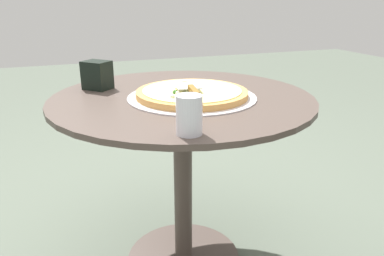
# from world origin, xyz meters

# --- Properties ---
(patio_table) EXTENTS (0.92, 0.92, 0.70)m
(patio_table) POSITION_xyz_m (0.00, 0.00, 0.52)
(patio_table) COLOR #4D4039
(patio_table) RESTS_ON ground
(pizza_on_tray) EXTENTS (0.44, 0.44, 0.04)m
(pizza_on_tray) POSITION_xyz_m (-0.02, 0.04, 0.71)
(pizza_on_tray) COLOR silver
(pizza_on_tray) RESTS_ON patio_table
(pizza_server) EXTENTS (0.10, 0.22, 0.02)m
(pizza_server) POSITION_xyz_m (0.00, 0.10, 0.74)
(pizza_server) COLOR silver
(pizza_server) RESTS_ON pizza_on_tray
(drinking_cup) EXTENTS (0.07, 0.07, 0.10)m
(drinking_cup) POSITION_xyz_m (0.11, 0.37, 0.75)
(drinking_cup) COLOR silver
(drinking_cup) RESTS_ON patio_table
(napkin_dispenser) EXTENTS (0.12, 0.12, 0.10)m
(napkin_dispenser) POSITION_xyz_m (0.26, -0.20, 0.75)
(napkin_dispenser) COLOR black
(napkin_dispenser) RESTS_ON patio_table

